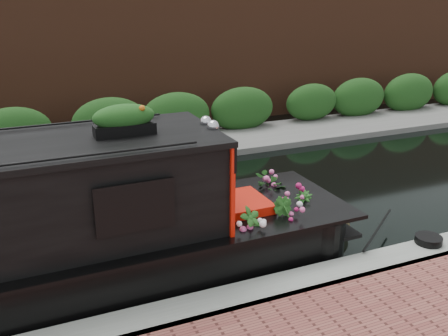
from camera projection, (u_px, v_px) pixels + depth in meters
name	position (u px, v px, depth m)	size (l,w,h in m)	color
ground	(156.00, 219.00, 9.66)	(80.00, 80.00, 0.00)	black
near_bank_coping	(223.00, 315.00, 6.80)	(40.00, 0.60, 0.50)	gray
far_bank_path	(113.00, 157.00, 13.30)	(40.00, 2.40, 0.34)	slate
far_hedge	(106.00, 148.00, 14.08)	(40.00, 1.10, 2.80)	#1B4316
far_brick_wall	(94.00, 130.00, 15.90)	(40.00, 1.00, 8.00)	#502B1B
rope_fender	(335.00, 224.00, 9.05)	(0.36, 0.36, 0.40)	brown
coiled_mooring_rope	(429.00, 240.00, 8.20)	(0.44, 0.44, 0.12)	black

